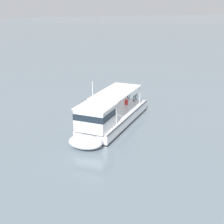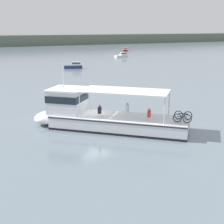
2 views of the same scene
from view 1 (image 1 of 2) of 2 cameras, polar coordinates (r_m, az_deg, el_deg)
ground_plane at (r=31.20m, az=-2.43°, el=-3.30°), size 400.00×400.00×0.00m
ferry_main at (r=31.30m, az=-0.73°, el=-1.22°), size 11.20×11.14×5.32m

